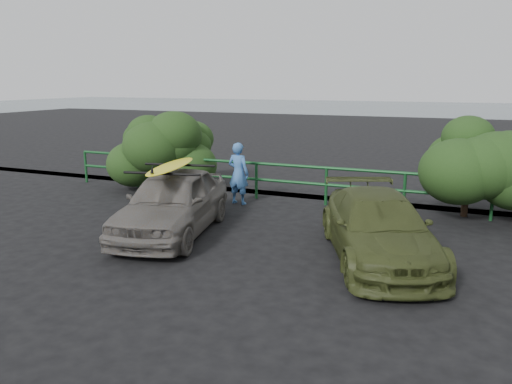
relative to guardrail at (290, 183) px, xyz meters
The scene contains 10 objects.
ground 5.03m from the guardrail, 90.00° to the right, with size 80.00×80.00×0.00m, color black.
ocean 55.00m from the guardrail, 90.00° to the left, with size 200.00×200.00×0.00m, color slate.
guardrail is the anchor object (origin of this frame).
shrub_left 4.85m from the guardrail, behind, with size 3.20×2.40×2.14m, color #223F17, non-canonical shape.
shrub_right 5.06m from the guardrail, ahead, with size 3.20×2.40×2.22m, color #223F17, non-canonical shape.
sedan 3.99m from the guardrail, 110.50° to the right, with size 1.64×4.07×1.39m, color #625C57.
olive_vehicle 4.69m from the guardrail, 51.20° to the right, with size 1.69×4.16×1.21m, color #3B441E.
man 1.45m from the guardrail, 148.25° to the right, with size 0.60×0.40×1.65m, color #3C6FB5.
roof_rack 4.09m from the guardrail, 110.50° to the right, with size 1.62×1.14×0.05m, color black, non-canonical shape.
surfboard 4.10m from the guardrail, 110.50° to the right, with size 0.51×2.44×0.07m, color yellow.
Camera 1 is at (4.24, -7.62, 3.23)m, focal length 35.00 mm.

